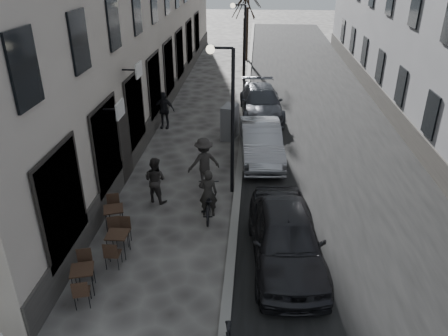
# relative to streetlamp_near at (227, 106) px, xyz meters

# --- Properties ---
(ground) EXTENTS (120.00, 120.00, 0.00)m
(ground) POSITION_rel_streetlamp_near_xyz_m (0.17, -6.00, -3.16)
(ground) COLOR #383533
(ground) RESTS_ON ground
(road) EXTENTS (7.30, 60.00, 0.00)m
(road) POSITION_rel_streetlamp_near_xyz_m (4.02, 10.00, -3.16)
(road) COLOR black
(road) RESTS_ON ground
(kerb) EXTENTS (0.25, 60.00, 0.12)m
(kerb) POSITION_rel_streetlamp_near_xyz_m (0.37, 10.00, -3.10)
(kerb) COLOR slate
(kerb) RESTS_ON ground
(streetlamp_near) EXTENTS (0.90, 0.28, 5.09)m
(streetlamp_near) POSITION_rel_streetlamp_near_xyz_m (0.00, 0.00, 0.00)
(streetlamp_near) COLOR black
(streetlamp_near) RESTS_ON ground
(streetlamp_far) EXTENTS (0.90, 0.28, 5.09)m
(streetlamp_far) POSITION_rel_streetlamp_near_xyz_m (0.00, 12.00, 0.00)
(streetlamp_far) COLOR black
(streetlamp_far) RESTS_ON ground
(tree_near) EXTENTS (2.40, 2.40, 5.70)m
(tree_near) POSITION_rel_streetlamp_near_xyz_m (0.07, 15.00, 1.50)
(tree_near) COLOR black
(tree_near) RESTS_ON ground
(bistro_set_a) EXTENTS (0.74, 1.41, 0.80)m
(bistro_set_a) POSITION_rel_streetlamp_near_xyz_m (-3.20, -5.32, -2.75)
(bistro_set_a) COLOR #2E2114
(bistro_set_a) RESTS_ON ground
(bistro_set_b) EXTENTS (0.58, 1.40, 0.83)m
(bistro_set_b) POSITION_rel_streetlamp_near_xyz_m (-2.77, -3.82, -2.74)
(bistro_set_b) COLOR #2E2114
(bistro_set_b) RESTS_ON ground
(bistro_set_c) EXTENTS (0.81, 1.45, 0.83)m
(bistro_set_c) POSITION_rel_streetlamp_near_xyz_m (-3.27, -2.54, -2.73)
(bistro_set_c) COLOR #2E2114
(bistro_set_c) RESTS_ON ground
(utility_cabinet) EXTENTS (0.80, 1.13, 1.53)m
(utility_cabinet) POSITION_rel_streetlamp_near_xyz_m (-0.22, 4.95, -2.39)
(utility_cabinet) COLOR slate
(utility_cabinet) RESTS_ON ground
(bicycle) EXTENTS (0.77, 1.90, 0.98)m
(bicycle) POSITION_rel_streetlamp_near_xyz_m (-0.50, -1.58, -2.67)
(bicycle) COLOR black
(bicycle) RESTS_ON ground
(cyclist_rider) EXTENTS (0.61, 0.42, 1.60)m
(cyclist_rider) POSITION_rel_streetlamp_near_xyz_m (-0.50, -1.58, -2.36)
(cyclist_rider) COLOR black
(cyclist_rider) RESTS_ON ground
(pedestrian_near) EXTENTS (0.95, 0.86, 1.61)m
(pedestrian_near) POSITION_rel_streetlamp_near_xyz_m (-2.35, -0.83, -2.36)
(pedestrian_near) COLOR black
(pedestrian_near) RESTS_ON ground
(pedestrian_mid) EXTENTS (1.35, 1.11, 1.82)m
(pedestrian_mid) POSITION_rel_streetlamp_near_xyz_m (-0.86, 0.43, -2.25)
(pedestrian_mid) COLOR #2A2724
(pedestrian_mid) RESTS_ON ground
(pedestrian_far) EXTENTS (1.07, 0.50, 1.78)m
(pedestrian_far) POSITION_rel_streetlamp_near_xyz_m (-3.43, 5.98, -2.27)
(pedestrian_far) COLOR black
(pedestrian_far) RESTS_ON ground
(car_near) EXTENTS (2.23, 4.77, 1.58)m
(car_near) POSITION_rel_streetlamp_near_xyz_m (1.83, -3.76, -2.37)
(car_near) COLOR black
(car_near) RESTS_ON ground
(car_mid) EXTENTS (1.92, 4.59, 1.47)m
(car_mid) POSITION_rel_streetlamp_near_xyz_m (1.17, 2.84, -2.42)
(car_mid) COLOR gray
(car_mid) RESTS_ON ground
(car_far) EXTENTS (2.47, 5.16, 1.45)m
(car_far) POSITION_rel_streetlamp_near_xyz_m (1.18, 8.08, -2.43)
(car_far) COLOR #373A41
(car_far) RESTS_ON ground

